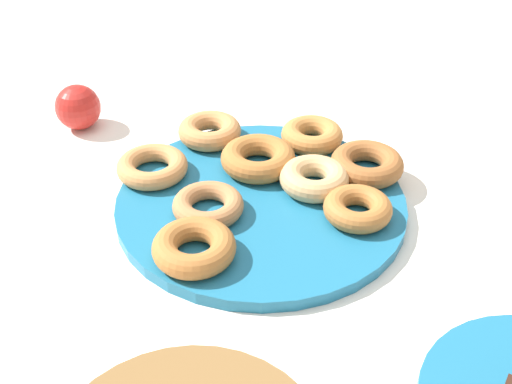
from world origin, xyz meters
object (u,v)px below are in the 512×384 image
object	(u,v)px
donut_plate	(261,203)
donut_0	(258,158)
donut_1	(312,135)
donut_3	(194,247)
apple	(78,107)
donut_4	(208,205)
donut_2	(367,164)
donut_8	(210,131)
donut_7	(358,208)
donut_6	(152,167)
donut_5	(314,178)

from	to	relation	value
donut_plate	donut_0	xyz separation A→B (m)	(0.02, -0.06, 0.02)
donut_1	donut_3	distance (m)	0.27
donut_plate	apple	xyz separation A→B (m)	(0.29, -0.14, 0.02)
donut_plate	donut_4	size ratio (longest dim) A/B	4.20
donut_1	apple	bearing A→B (deg)	-1.08
donut_2	donut_0	bearing A→B (deg)	6.16
donut_0	donut_1	distance (m)	0.09
donut_0	donut_8	bearing A→B (deg)	-35.67
donut_8	apple	xyz separation A→B (m)	(0.20, -0.02, 0.00)
donut_1	donut_8	world-z (taller)	same
donut_plate	donut_8	bearing A→B (deg)	-51.79
donut_7	apple	size ratio (longest dim) A/B	1.22
donut_6	donut_4	bearing A→B (deg)	144.34
donut_plate	donut_3	xyz separation A→B (m)	(0.05, 0.12, 0.02)
donut_0	donut_plate	bearing A→B (deg)	104.06
donut_1	donut_7	world-z (taller)	donut_1
donut_1	donut_4	distance (m)	0.20
donut_plate	donut_6	world-z (taller)	donut_6
donut_1	donut_5	xyz separation A→B (m)	(-0.02, 0.10, 0.00)
donut_plate	donut_5	distance (m)	0.07
donut_1	donut_3	world-z (taller)	same
donut_2	donut_7	distance (m)	0.09
donut_8	donut_6	bearing A→B (deg)	63.03
donut_1	donut_2	xyz separation A→B (m)	(-0.08, 0.06, 0.00)
donut_2	donut_5	bearing A→B (deg)	36.30
donut_8	donut_4	bearing A→B (deg)	103.92
donut_2	apple	distance (m)	0.42
donut_3	donut_4	size ratio (longest dim) A/B	1.08
donut_1	donut_2	size ratio (longest dim) A/B	0.90
donut_2	donut_7	world-z (taller)	donut_2
donut_6	apple	bearing A→B (deg)	-38.10
donut_4	donut_5	distance (m)	0.14
donut_7	donut_8	bearing A→B (deg)	-32.70
donut_2	donut_3	xyz separation A→B (m)	(0.17, 0.20, -0.00)
donut_5	donut_4	bearing A→B (deg)	33.14
donut_plate	donut_7	size ratio (longest dim) A/B	4.39
donut_4	apple	distance (m)	0.30
donut_6	donut_8	bearing A→B (deg)	-116.97
donut_1	donut_5	bearing A→B (deg)	98.69
donut_7	apple	world-z (taller)	apple
donut_3	apple	distance (m)	0.36
donut_6	donut_0	bearing A→B (deg)	-162.33
donut_plate	donut_6	size ratio (longest dim) A/B	3.90
donut_plate	apple	size ratio (longest dim) A/B	5.37
donut_8	donut_3	bearing A→B (deg)	100.69
donut_2	donut_5	distance (m)	0.08
donut_plate	donut_2	distance (m)	0.14
donut_2	donut_4	bearing A→B (deg)	34.27
donut_plate	donut_1	size ratio (longest dim) A/B	4.18
donut_2	donut_4	xyz separation A→B (m)	(0.17, 0.12, -0.00)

